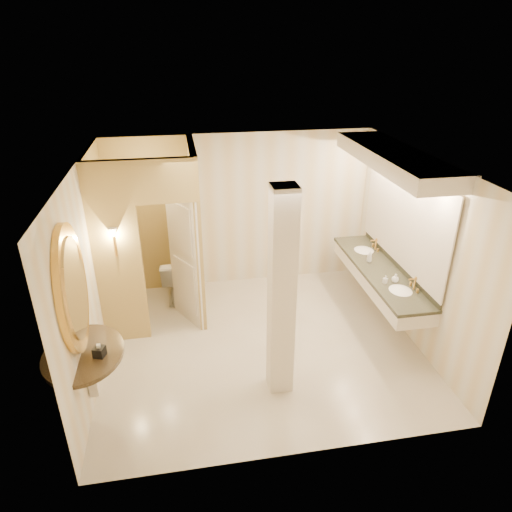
{
  "coord_description": "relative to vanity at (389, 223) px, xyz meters",
  "views": [
    {
      "loc": [
        -1.02,
        -5.39,
        4.12
      ],
      "look_at": [
        -0.04,
        0.2,
        1.35
      ],
      "focal_mm": 32.0,
      "sensor_mm": 36.0,
      "label": 1
    }
  ],
  "objects": [
    {
      "name": "wall_left",
      "position": [
        -4.23,
        -0.4,
        -0.28
      ],
      "size": [
        0.02,
        4.0,
        2.7
      ],
      "primitive_type": "cube",
      "color": "beige",
      "rests_on": "floor"
    },
    {
      "name": "wall_sconce",
      "position": [
        -3.9,
        0.03,
        0.1
      ],
      "size": [
        0.14,
        0.14,
        0.42
      ],
      "color": "gold",
      "rests_on": "toilet_closet"
    },
    {
      "name": "floor",
      "position": [
        -1.98,
        -0.4,
        -1.63
      ],
      "size": [
        4.5,
        4.5,
        0.0
      ],
      "primitive_type": "plane",
      "color": "beige",
      "rests_on": "ground"
    },
    {
      "name": "toilet",
      "position": [
        -3.18,
        1.15,
        -1.25
      ],
      "size": [
        0.46,
        0.77,
        0.77
      ],
      "primitive_type": "imported",
      "rotation": [
        0.0,
        0.0,
        3.1
      ],
      "color": "white",
      "rests_on": "floor"
    },
    {
      "name": "wall_right",
      "position": [
        0.27,
        -0.4,
        -0.28
      ],
      "size": [
        0.02,
        4.0,
        2.7
      ],
      "primitive_type": "cube",
      "color": "beige",
      "rests_on": "floor"
    },
    {
      "name": "vanity",
      "position": [
        0.0,
        0.0,
        0.0
      ],
      "size": [
        0.75,
        2.69,
        2.09
      ],
      "color": "silver",
      "rests_on": "floor"
    },
    {
      "name": "tissue_box",
      "position": [
        -4.01,
        -1.45,
        -0.7
      ],
      "size": [
        0.15,
        0.15,
        0.12
      ],
      "primitive_type": "cube",
      "rotation": [
        0.0,
        0.0,
        -0.34
      ],
      "color": "black",
      "rests_on": "console_shelf"
    },
    {
      "name": "pillar",
      "position": [
        -1.9,
        -1.3,
        -0.28
      ],
      "size": [
        0.29,
        0.29,
        2.7
      ],
      "primitive_type": "cube",
      "color": "silver",
      "rests_on": "floor"
    },
    {
      "name": "soap_bottle_c",
      "position": [
        -0.11,
        0.25,
        -0.66
      ],
      "size": [
        0.1,
        0.1,
        0.19
      ],
      "primitive_type": "imported",
      "rotation": [
        0.0,
        0.0,
        -0.34
      ],
      "color": "#C6B28C",
      "rests_on": "vanity"
    },
    {
      "name": "soap_bottle_a",
      "position": [
        -0.16,
        -0.44,
        -0.69
      ],
      "size": [
        0.07,
        0.07,
        0.12
      ],
      "primitive_type": "imported",
      "rotation": [
        0.0,
        0.0,
        0.36
      ],
      "color": "beige",
      "rests_on": "vanity"
    },
    {
      "name": "wall_front",
      "position": [
        -1.98,
        -2.4,
        -0.28
      ],
      "size": [
        4.5,
        0.02,
        2.7
      ],
      "primitive_type": "cube",
      "color": "beige",
      "rests_on": "floor"
    },
    {
      "name": "toilet_closet",
      "position": [
        -3.11,
        0.57,
        -0.24
      ],
      "size": [
        1.5,
        1.55,
        2.7
      ],
      "color": "tan",
      "rests_on": "floor"
    },
    {
      "name": "soap_bottle_b",
      "position": [
        -0.0,
        -0.44,
        -0.69
      ],
      "size": [
        0.13,
        0.13,
        0.13
      ],
      "primitive_type": "imported",
      "rotation": [
        0.0,
        0.0,
        0.39
      ],
      "color": "silver",
      "rests_on": "vanity"
    },
    {
      "name": "ceiling",
      "position": [
        -1.98,
        -0.4,
        1.07
      ],
      "size": [
        4.5,
        4.5,
        0.0
      ],
      "primitive_type": "plane",
      "rotation": [
        3.14,
        0.0,
        0.0
      ],
      "color": "silver",
      "rests_on": "wall_back"
    },
    {
      "name": "console_shelf",
      "position": [
        -4.19,
        -1.35,
        -0.28
      ],
      "size": [
        1.12,
        1.12,
        2.01
      ],
      "color": "black",
      "rests_on": "floor"
    },
    {
      "name": "wall_back",
      "position": [
        -1.98,
        1.6,
        -0.28
      ],
      "size": [
        4.5,
        0.02,
        2.7
      ],
      "primitive_type": "cube",
      "color": "beige",
      "rests_on": "floor"
    }
  ]
}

